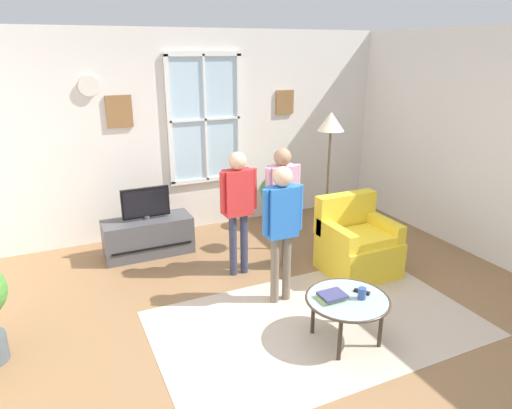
{
  "coord_description": "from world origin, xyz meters",
  "views": [
    {
      "loc": [
        -1.79,
        -3.27,
        2.48
      ],
      "look_at": [
        0.12,
        0.85,
        0.91
      ],
      "focal_mm": 32.13,
      "sensor_mm": 36.0,
      "label": 1
    }
  ],
  "objects_px": {
    "remote_near_books": "(362,292)",
    "potted_plant_by_window": "(274,195)",
    "television": "(146,203)",
    "coffee_table": "(347,301)",
    "floor_lamp": "(330,136)",
    "armchair": "(357,245)",
    "cup": "(362,293)",
    "book_stack": "(332,296)",
    "person_blue_shirt": "(282,220)",
    "tv_stand": "(148,237)",
    "person_pink_shirt": "(282,195)",
    "person_red_shirt": "(238,200)"
  },
  "relations": [
    {
      "from": "book_stack",
      "to": "floor_lamp",
      "type": "distance_m",
      "value": 2.22
    },
    {
      "from": "book_stack",
      "to": "television",
      "type": "bearing_deg",
      "value": 113.15
    },
    {
      "from": "armchair",
      "to": "person_red_shirt",
      "type": "relative_size",
      "value": 0.61
    },
    {
      "from": "remote_near_books",
      "to": "person_red_shirt",
      "type": "height_order",
      "value": "person_red_shirt"
    },
    {
      "from": "cup",
      "to": "person_red_shirt",
      "type": "height_order",
      "value": "person_red_shirt"
    },
    {
      "from": "coffee_table",
      "to": "potted_plant_by_window",
      "type": "relative_size",
      "value": 0.99
    },
    {
      "from": "book_stack",
      "to": "person_blue_shirt",
      "type": "distance_m",
      "value": 0.91
    },
    {
      "from": "person_pink_shirt",
      "to": "television",
      "type": "bearing_deg",
      "value": 142.8
    },
    {
      "from": "remote_near_books",
      "to": "floor_lamp",
      "type": "relative_size",
      "value": 0.08
    },
    {
      "from": "coffee_table",
      "to": "remote_near_books",
      "type": "bearing_deg",
      "value": 8.58
    },
    {
      "from": "armchair",
      "to": "cup",
      "type": "relative_size",
      "value": 8.48
    },
    {
      "from": "television",
      "to": "book_stack",
      "type": "height_order",
      "value": "television"
    },
    {
      "from": "armchair",
      "to": "remote_near_books",
      "type": "relative_size",
      "value": 6.21
    },
    {
      "from": "tv_stand",
      "to": "floor_lamp",
      "type": "height_order",
      "value": "floor_lamp"
    },
    {
      "from": "floor_lamp",
      "to": "television",
      "type": "bearing_deg",
      "value": 158.88
    },
    {
      "from": "book_stack",
      "to": "cup",
      "type": "bearing_deg",
      "value": -24.04
    },
    {
      "from": "person_red_shirt",
      "to": "person_blue_shirt",
      "type": "bearing_deg",
      "value": -78.11
    },
    {
      "from": "cup",
      "to": "tv_stand",
      "type": "bearing_deg",
      "value": 116.55
    },
    {
      "from": "armchair",
      "to": "cup",
      "type": "height_order",
      "value": "armchair"
    },
    {
      "from": "book_stack",
      "to": "potted_plant_by_window",
      "type": "distance_m",
      "value": 2.78
    },
    {
      "from": "book_stack",
      "to": "person_blue_shirt",
      "type": "bearing_deg",
      "value": 96.02
    },
    {
      "from": "armchair",
      "to": "potted_plant_by_window",
      "type": "height_order",
      "value": "armchair"
    },
    {
      "from": "book_stack",
      "to": "remote_near_books",
      "type": "height_order",
      "value": "book_stack"
    },
    {
      "from": "person_pink_shirt",
      "to": "potted_plant_by_window",
      "type": "distance_m",
      "value": 1.37
    },
    {
      "from": "television",
      "to": "remote_near_books",
      "type": "bearing_deg",
      "value": -61.59
    },
    {
      "from": "television",
      "to": "cup",
      "type": "height_order",
      "value": "television"
    },
    {
      "from": "book_stack",
      "to": "armchair",
      "type": "bearing_deg",
      "value": 44.9
    },
    {
      "from": "coffee_table",
      "to": "remote_near_books",
      "type": "relative_size",
      "value": 5.28
    },
    {
      "from": "television",
      "to": "armchair",
      "type": "relative_size",
      "value": 0.67
    },
    {
      "from": "armchair",
      "to": "book_stack",
      "type": "xyz_separation_m",
      "value": [
        -1.02,
        -1.02,
        0.12
      ]
    },
    {
      "from": "television",
      "to": "cup",
      "type": "distance_m",
      "value": 2.9
    },
    {
      "from": "television",
      "to": "coffee_table",
      "type": "relative_size",
      "value": 0.79
    },
    {
      "from": "floor_lamp",
      "to": "person_pink_shirt",
      "type": "bearing_deg",
      "value": -164.45
    },
    {
      "from": "tv_stand",
      "to": "person_blue_shirt",
      "type": "xyz_separation_m",
      "value": [
        0.98,
        -1.7,
        0.66
      ]
    },
    {
      "from": "person_blue_shirt",
      "to": "tv_stand",
      "type": "bearing_deg",
      "value": 120.0
    },
    {
      "from": "remote_near_books",
      "to": "person_pink_shirt",
      "type": "relative_size",
      "value": 0.1
    },
    {
      "from": "armchair",
      "to": "person_blue_shirt",
      "type": "distance_m",
      "value": 1.26
    },
    {
      "from": "television",
      "to": "person_blue_shirt",
      "type": "xyz_separation_m",
      "value": [
        0.98,
        -1.69,
        0.21
      ]
    },
    {
      "from": "armchair",
      "to": "cup",
      "type": "distance_m",
      "value": 1.38
    },
    {
      "from": "person_pink_shirt",
      "to": "remote_near_books",
      "type": "bearing_deg",
      "value": -89.28
    },
    {
      "from": "remote_near_books",
      "to": "potted_plant_by_window",
      "type": "distance_m",
      "value": 2.74
    },
    {
      "from": "armchair",
      "to": "potted_plant_by_window",
      "type": "relative_size",
      "value": 1.16
    },
    {
      "from": "armchair",
      "to": "cup",
      "type": "xyz_separation_m",
      "value": [
        -0.79,
        -1.12,
        0.14
      ]
    },
    {
      "from": "potted_plant_by_window",
      "to": "person_blue_shirt",
      "type": "bearing_deg",
      "value": -114.9
    },
    {
      "from": "tv_stand",
      "to": "remote_near_books",
      "type": "bearing_deg",
      "value": -61.61
    },
    {
      "from": "remote_near_books",
      "to": "person_pink_shirt",
      "type": "bearing_deg",
      "value": 90.72
    },
    {
      "from": "armchair",
      "to": "person_blue_shirt",
      "type": "relative_size",
      "value": 0.61
    },
    {
      "from": "book_stack",
      "to": "floor_lamp",
      "type": "xyz_separation_m",
      "value": [
        1.03,
        1.68,
        1.03
      ]
    },
    {
      "from": "cup",
      "to": "floor_lamp",
      "type": "distance_m",
      "value": 2.19
    },
    {
      "from": "tv_stand",
      "to": "person_pink_shirt",
      "type": "relative_size",
      "value": 0.75
    }
  ]
}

